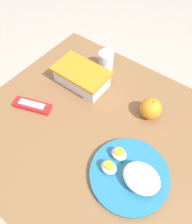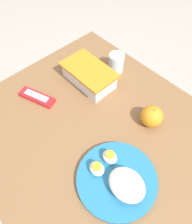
{
  "view_description": "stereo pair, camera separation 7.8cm",
  "coord_description": "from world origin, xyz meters",
  "px_view_note": "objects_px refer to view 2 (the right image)",
  "views": [
    {
      "loc": [
        0.22,
        -0.32,
        1.41
      ],
      "look_at": [
        -0.05,
        0.04,
        0.78
      ],
      "focal_mm": 35.0,
      "sensor_mm": 36.0,
      "label": 1
    },
    {
      "loc": [
        0.28,
        -0.27,
        1.41
      ],
      "look_at": [
        -0.05,
        0.04,
        0.78
      ],
      "focal_mm": 35.0,
      "sensor_mm": 36.0,
      "label": 2
    }
  ],
  "objects_px": {
    "food_container": "(89,76)",
    "orange_fruit": "(152,116)",
    "drinking_glass": "(116,63)",
    "rice_plate": "(119,179)",
    "candy_bar": "(37,97)"
  },
  "relations": [
    {
      "from": "rice_plate",
      "to": "drinking_glass",
      "type": "bearing_deg",
      "value": 134.77
    },
    {
      "from": "orange_fruit",
      "to": "drinking_glass",
      "type": "bearing_deg",
      "value": 158.96
    },
    {
      "from": "rice_plate",
      "to": "candy_bar",
      "type": "distance_m",
      "value": 0.44
    },
    {
      "from": "rice_plate",
      "to": "drinking_glass",
      "type": "distance_m",
      "value": 0.48
    },
    {
      "from": "food_container",
      "to": "orange_fruit",
      "type": "xyz_separation_m",
      "value": [
        0.3,
        0.03,
        0.01
      ]
    },
    {
      "from": "food_container",
      "to": "orange_fruit",
      "type": "height_order",
      "value": "orange_fruit"
    },
    {
      "from": "rice_plate",
      "to": "candy_bar",
      "type": "bearing_deg",
      "value": 179.19
    },
    {
      "from": "rice_plate",
      "to": "food_container",
      "type": "bearing_deg",
      "value": 149.76
    },
    {
      "from": "food_container",
      "to": "drinking_glass",
      "type": "height_order",
      "value": "drinking_glass"
    },
    {
      "from": "rice_plate",
      "to": "candy_bar",
      "type": "xyz_separation_m",
      "value": [
        -0.44,
        0.01,
        -0.01
      ]
    },
    {
      "from": "candy_bar",
      "to": "drinking_glass",
      "type": "distance_m",
      "value": 0.35
    },
    {
      "from": "candy_bar",
      "to": "orange_fruit",
      "type": "bearing_deg",
      "value": 32.23
    },
    {
      "from": "rice_plate",
      "to": "candy_bar",
      "type": "relative_size",
      "value": 1.63
    },
    {
      "from": "orange_fruit",
      "to": "rice_plate",
      "type": "relative_size",
      "value": 0.32
    },
    {
      "from": "food_container",
      "to": "drinking_glass",
      "type": "bearing_deg",
      "value": 78.34
    }
  ]
}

